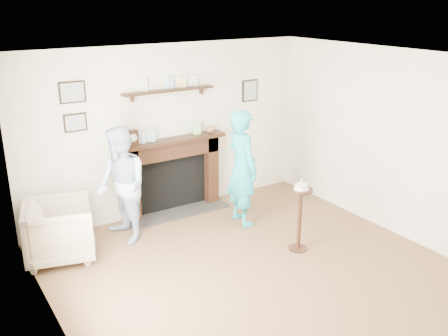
{
  "coord_description": "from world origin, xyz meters",
  "views": [
    {
      "loc": [
        -3.13,
        -3.94,
        3.11
      ],
      "look_at": [
        -0.04,
        0.9,
        1.14
      ],
      "focal_mm": 40.0,
      "sensor_mm": 36.0,
      "label": 1
    }
  ],
  "objects_px": {
    "armchair": "(63,257)",
    "pedestal_table": "(300,207)",
    "man": "(125,239)",
    "woman": "(241,222)"
  },
  "relations": [
    {
      "from": "armchair",
      "to": "pedestal_table",
      "type": "height_order",
      "value": "pedestal_table"
    },
    {
      "from": "armchair",
      "to": "man",
      "type": "relative_size",
      "value": 0.53
    },
    {
      "from": "man",
      "to": "woman",
      "type": "bearing_deg",
      "value": 72.26
    },
    {
      "from": "armchair",
      "to": "pedestal_table",
      "type": "relative_size",
      "value": 0.86
    },
    {
      "from": "man",
      "to": "woman",
      "type": "distance_m",
      "value": 1.69
    },
    {
      "from": "armchair",
      "to": "man",
      "type": "distance_m",
      "value": 0.86
    },
    {
      "from": "woman",
      "to": "pedestal_table",
      "type": "relative_size",
      "value": 1.74
    },
    {
      "from": "woman",
      "to": "armchair",
      "type": "bearing_deg",
      "value": 85.53
    },
    {
      "from": "woman",
      "to": "pedestal_table",
      "type": "distance_m",
      "value": 1.24
    },
    {
      "from": "man",
      "to": "woman",
      "type": "relative_size",
      "value": 0.93
    }
  ]
}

